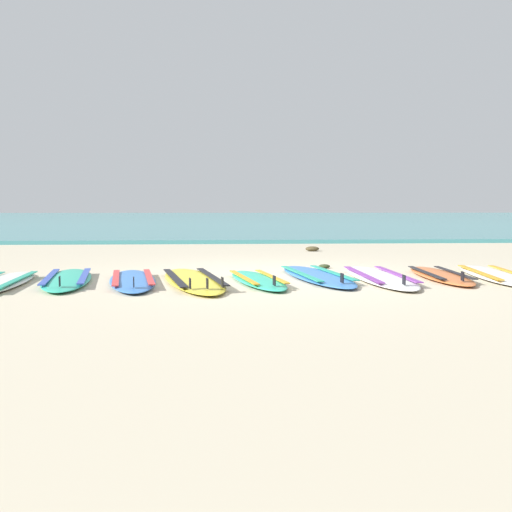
# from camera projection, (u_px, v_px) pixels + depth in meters

# --- Properties ---
(ground_plane) EXTENTS (80.00, 80.00, 0.00)m
(ground_plane) POSITION_uv_depth(u_px,v_px,m) (274.00, 276.00, 7.69)
(ground_plane) COLOR #C1B599
(sea) EXTENTS (80.00, 60.00, 0.10)m
(sea) POSITION_uv_depth(u_px,v_px,m) (231.00, 218.00, 44.16)
(sea) COLOR teal
(sea) RESTS_ON ground
(surfboard_0) EXTENTS (0.75, 2.35, 0.18)m
(surfboard_0) POSITION_uv_depth(u_px,v_px,m) (0.00, 283.00, 6.79)
(surfboard_0) COLOR silver
(surfboard_0) RESTS_ON ground
(surfboard_1) EXTENTS (0.98, 2.38, 0.18)m
(surfboard_1) POSITION_uv_depth(u_px,v_px,m) (67.00, 279.00, 7.14)
(surfboard_1) COLOR #2DB793
(surfboard_1) RESTS_ON ground
(surfboard_2) EXTENTS (0.93, 2.29, 0.18)m
(surfboard_2) POSITION_uv_depth(u_px,v_px,m) (133.00, 280.00, 7.04)
(surfboard_2) COLOR #3875CC
(surfboard_2) RESTS_ON ground
(surfboard_3) EXTENTS (1.15, 2.66, 0.18)m
(surfboard_3) POSITION_uv_depth(u_px,v_px,m) (193.00, 280.00, 7.06)
(surfboard_3) COLOR yellow
(surfboard_3) RESTS_ON ground
(surfboard_4) EXTENTS (0.85, 2.04, 0.18)m
(surfboard_4) POSITION_uv_depth(u_px,v_px,m) (257.00, 280.00, 7.07)
(surfboard_4) COLOR #2DB793
(surfboard_4) RESTS_ON ground
(surfboard_5) EXTENTS (0.96, 2.51, 0.18)m
(surfboard_5) POSITION_uv_depth(u_px,v_px,m) (316.00, 276.00, 7.48)
(surfboard_5) COLOR #3875CC
(surfboard_5) RESTS_ON ground
(surfboard_6) EXTENTS (0.65, 2.51, 0.18)m
(surfboard_6) POSITION_uv_depth(u_px,v_px,m) (379.00, 277.00, 7.36)
(surfboard_6) COLOR white
(surfboard_6) RESTS_ON ground
(surfboard_7) EXTENTS (0.64, 2.12, 0.18)m
(surfboard_7) POSITION_uv_depth(u_px,v_px,m) (440.00, 275.00, 7.53)
(surfboard_7) COLOR orange
(surfboard_7) RESTS_ON ground
(surfboard_8) EXTENTS (0.92, 2.47, 0.18)m
(surfboard_8) POSITION_uv_depth(u_px,v_px,m) (495.00, 275.00, 7.56)
(surfboard_8) COLOR white
(surfboard_8) RESTS_ON ground
(seaweed_clump_near_shoreline) EXTENTS (0.29, 0.23, 0.10)m
(seaweed_clump_near_shoreline) POSITION_uv_depth(u_px,v_px,m) (312.00, 249.00, 12.03)
(seaweed_clump_near_shoreline) COLOR #4C4228
(seaweed_clump_near_shoreline) RESTS_ON ground
(seaweed_clump_mid_sand) EXTENTS (0.18, 0.14, 0.06)m
(seaweed_clump_mid_sand) POSITION_uv_depth(u_px,v_px,m) (324.00, 266.00, 8.71)
(seaweed_clump_mid_sand) COLOR #2D381E
(seaweed_clump_mid_sand) RESTS_ON ground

